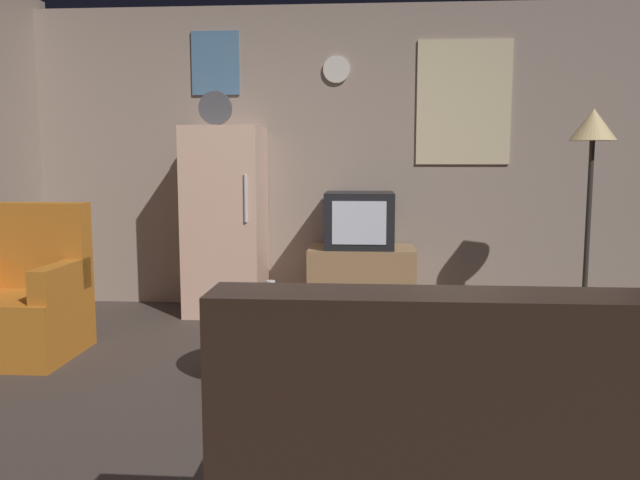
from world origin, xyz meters
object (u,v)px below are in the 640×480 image
Objects in this scene: crt_tv at (359,220)px; remote_control at (259,301)px; mug_ceramic_white at (315,298)px; fridge at (226,220)px; tv_stand at (361,281)px; armchair at (24,302)px; coffee_table at (277,343)px; standing_lamp at (592,142)px; wine_glass at (271,294)px; mug_ceramic_tan at (257,299)px.

remote_control is at bearing -109.72° from crt_tv.
mug_ceramic_white reaches higher than remote_control.
crt_tv is (1.08, -0.00, 0.01)m from fridge.
remote_control is at bearing -110.38° from tv_stand.
armchair is (-1.56, 0.30, -0.10)m from remote_control.
coffee_table is (0.63, -1.60, -0.54)m from fridge.
wine_glass is (-2.07, -1.16, -0.85)m from standing_lamp.
wine_glass is at bearing -150.85° from standing_lamp.
mug_ceramic_tan is (0.53, -1.63, -0.28)m from fridge.
remote_control is at bearing -71.08° from fridge.
standing_lamp is at bearing 11.34° from armchair.
armchair reaches higher than wine_glass.
crt_tv is 6.00× the size of mug_ceramic_tan.
armchair is (-1.67, 0.37, 0.12)m from coffee_table.
tv_stand is 1.98m from standing_lamp.
fridge reaches higher than coffee_table.
fridge is at bearing 110.31° from wine_glass.
remote_control is at bearing 92.21° from mug_ceramic_tan.
coffee_table is 8.00× the size of mug_ceramic_tan.
wine_glass is 1.67× the size of mug_ceramic_tan.
wine_glass is 1.00× the size of remote_control.
coffee_table is at bearing -12.35° from armchair.
standing_lamp is 2.52m from wine_glass.
crt_tv reaches higher than remote_control.
mug_ceramic_white is at bearing 9.99° from wine_glass.
fridge is 1.20m from tv_stand.
tv_stand is 5.60× the size of remote_control.
mug_ceramic_tan is 0.09× the size of armchair.
crt_tv is 1.64m from mug_ceramic_white.
crt_tv is 1.73m from wine_glass.
fridge is 2.46× the size of coffee_table.
tv_stand is at bearing 81.18° from mug_ceramic_white.
wine_glass reaches higher than mug_ceramic_white.
crt_tv is 1.78m from standing_lamp.
coffee_table is at bearing -105.51° from crt_tv.
fridge is at bearing 179.80° from tv_stand.
mug_ceramic_tan is (-0.57, -1.63, 0.20)m from tv_stand.
tv_stand is at bearing -0.20° from fridge.
mug_ceramic_tan is at bearing -175.17° from mug_ceramic_white.
remote_control is (-0.57, -1.54, 0.17)m from tv_stand.
standing_lamp is (1.61, -0.49, 0.59)m from crt_tv.
mug_ceramic_white is at bearing -98.82° from tv_stand.
coffee_table is 0.26m from remote_control.
armchair is at bearing -129.96° from fridge.
mug_ceramic_white reaches higher than coffee_table.
mug_ceramic_tan is at bearing -152.06° from standing_lamp.
coffee_table is (-2.05, -1.11, -1.14)m from standing_lamp.
remote_control is (-0.11, 0.06, 0.23)m from coffee_table.
fridge reaches higher than tv_stand.
mug_ceramic_tan is at bearing -14.16° from armchair.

